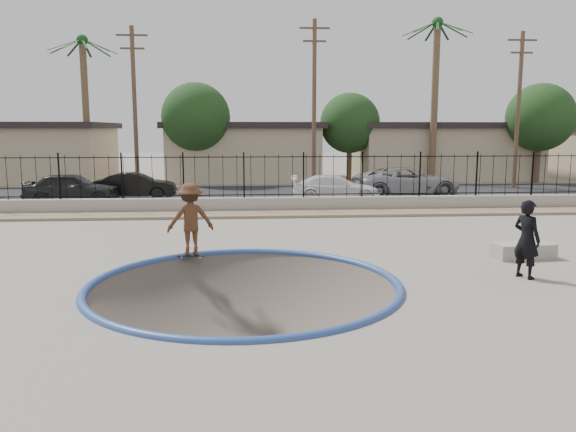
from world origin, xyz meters
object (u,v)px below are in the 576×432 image
at_px(videographer, 527,239).
at_px(car_c, 336,188).
at_px(car_b, 136,186).
at_px(skater, 191,223).
at_px(car_d, 407,182).
at_px(car_a, 72,188).
at_px(skateboard, 191,256).
at_px(concrete_ledge, 523,251).

bearing_deg(videographer, car_c, -17.95).
relative_size(car_b, car_c, 0.92).
xyz_separation_m(skater, car_d, (9.76, 13.15, -0.18)).
bearing_deg(car_c, car_d, -62.20).
bearing_deg(car_a, skater, -151.80).
xyz_separation_m(skater, car_c, (5.81, 11.55, -0.31)).
xyz_separation_m(skateboard, videographer, (7.96, -2.70, 0.87)).
relative_size(videographer, car_b, 0.47).
bearing_deg(videographer, car_b, 10.33).
bearing_deg(car_b, skater, -164.23).
distance_m(concrete_ledge, car_b, 18.92).
xyz_separation_m(skater, skateboard, (0.00, 0.00, -0.91)).
relative_size(skateboard, car_a, 0.18).
distance_m(car_a, car_c, 12.34).
height_order(concrete_ledge, car_c, car_c).
height_order(car_b, car_d, car_d).
bearing_deg(car_b, concrete_ledge, -138.02).
xyz_separation_m(concrete_ledge, car_a, (-15.46, 12.27, 0.56)).
bearing_deg(skateboard, videographer, -12.53).
relative_size(skater, videographer, 1.05).
relative_size(skateboard, videographer, 0.41).
bearing_deg(skater, car_c, -129.65).
bearing_deg(car_d, skater, 137.55).
height_order(skateboard, car_c, car_c).
bearing_deg(skateboard, car_a, 125.68).
height_order(car_b, car_c, car_b).
relative_size(car_a, car_b, 1.08).
bearing_deg(concrete_ledge, car_b, 132.84).
relative_size(skater, skateboard, 2.57).
relative_size(skater, car_a, 0.46).
height_order(skater, car_d, skater).
height_order(skater, skateboard, skater).
xyz_separation_m(concrete_ledge, car_c, (-3.12, 12.27, 0.45)).
relative_size(car_c, car_d, 0.79).
xyz_separation_m(videographer, car_a, (-14.49, 14.26, -0.16)).
height_order(videographer, concrete_ledge, videographer).
bearing_deg(videographer, car_a, 18.94).
height_order(skateboard, car_a, car_a).
relative_size(concrete_ledge, car_b, 0.41).
height_order(concrete_ledge, car_d, car_d).
relative_size(videographer, concrete_ledge, 1.15).
xyz_separation_m(car_b, car_d, (13.69, 0.00, 0.11)).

